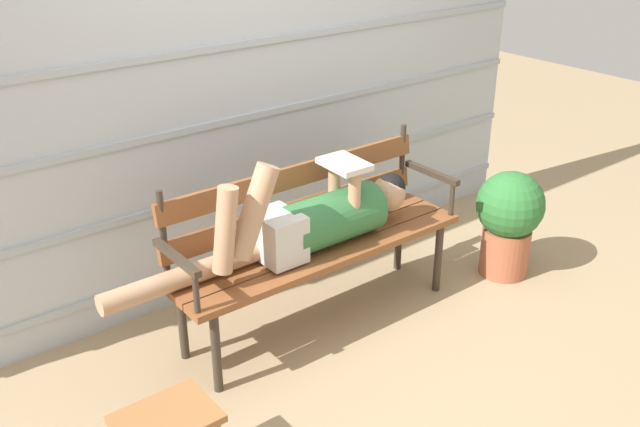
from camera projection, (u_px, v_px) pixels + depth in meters
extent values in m
plane|color=tan|center=(326.00, 325.00, 3.82)|extent=(12.00, 12.00, 0.00)
cube|color=#B2BCC6|center=(244.00, 80.00, 3.82)|extent=(4.20, 0.06, 2.37)
cube|color=#A3ADB7|center=(255.00, 245.00, 4.22)|extent=(4.20, 0.02, 0.04)
cube|color=#A3ADB7|center=(252.00, 184.00, 4.05)|extent=(4.20, 0.02, 0.04)
cube|color=#A3ADB7|center=(249.00, 117.00, 3.88)|extent=(4.20, 0.02, 0.04)
cube|color=#A3ADB7|center=(246.00, 44.00, 3.71)|extent=(4.20, 0.02, 0.04)
cube|color=brown|center=(337.00, 259.00, 3.57)|extent=(1.65, 0.13, 0.04)
cube|color=brown|center=(320.00, 248.00, 3.66)|extent=(1.65, 0.13, 0.04)
cube|color=brown|center=(304.00, 239.00, 3.76)|extent=(1.65, 0.13, 0.04)
cube|color=brown|center=(296.00, 211.00, 3.75)|extent=(1.58, 0.05, 0.11)
cube|color=brown|center=(296.00, 176.00, 3.66)|extent=(1.58, 0.05, 0.11)
cylinder|color=#382D23|center=(163.00, 234.00, 3.28)|extent=(0.03, 0.03, 0.44)
cylinder|color=#382D23|center=(402.00, 161.00, 4.13)|extent=(0.03, 0.03, 0.44)
cylinder|color=#382D23|center=(216.00, 352.00, 3.24)|extent=(0.04, 0.04, 0.42)
cylinder|color=#382D23|center=(438.00, 258.00, 4.05)|extent=(0.04, 0.04, 0.42)
cylinder|color=#382D23|center=(182.00, 321.00, 3.47)|extent=(0.04, 0.04, 0.42)
cylinder|color=#382D23|center=(399.00, 237.00, 4.28)|extent=(0.04, 0.04, 0.42)
cube|color=#382D23|center=(176.00, 257.00, 3.13)|extent=(0.04, 0.39, 0.03)
cylinder|color=#382D23|center=(196.00, 292.00, 3.05)|extent=(0.03, 0.03, 0.20)
cube|color=#382D23|center=(432.00, 173.00, 4.02)|extent=(0.04, 0.39, 0.03)
cylinder|color=#382D23|center=(452.00, 198.00, 3.94)|extent=(0.03, 0.03, 0.20)
cylinder|color=#33703D|center=(331.00, 218.00, 3.64)|extent=(0.54, 0.26, 0.26)
cube|color=silver|center=(278.00, 236.00, 3.46)|extent=(0.20, 0.25, 0.24)
sphere|color=tan|center=(388.00, 194.00, 3.85)|extent=(0.19, 0.19, 0.19)
sphere|color=black|center=(391.00, 187.00, 3.84)|extent=(0.16, 0.16, 0.16)
cylinder|color=tan|center=(254.00, 212.00, 3.23)|extent=(0.28, 0.11, 0.45)
cylinder|color=tan|center=(225.00, 230.00, 3.17)|extent=(0.15, 0.09, 0.41)
cylinder|color=tan|center=(184.00, 277.00, 3.26)|extent=(0.81, 0.10, 0.10)
cylinder|color=tan|center=(354.00, 196.00, 3.57)|extent=(0.06, 0.06, 0.26)
cylinder|color=tan|center=(334.00, 186.00, 3.69)|extent=(0.06, 0.06, 0.26)
cube|color=silver|center=(344.00, 164.00, 3.57)|extent=(0.18, 0.25, 0.04)
cube|color=#9E6638|center=(166.00, 419.00, 2.65)|extent=(0.37, 0.28, 0.03)
cylinder|color=#9E6638|center=(190.00, 424.00, 2.89)|extent=(0.04, 0.04, 0.33)
cylinder|color=#AD5B3D|center=(505.00, 251.00, 4.26)|extent=(0.29, 0.29, 0.29)
sphere|color=#2D7033|center=(510.00, 205.00, 4.13)|extent=(0.40, 0.40, 0.40)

